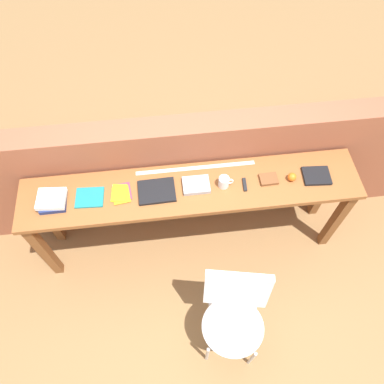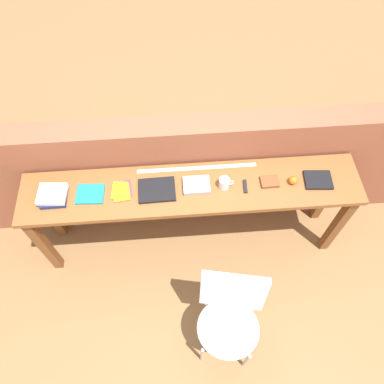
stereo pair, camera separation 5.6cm
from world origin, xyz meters
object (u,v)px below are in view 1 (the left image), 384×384
sports_ball_small (292,177)px  mug (224,182)px  chair_white_moulded (234,314)px  book_stack_leftmost (52,201)px  book_open_centre (157,191)px  magazine_cycling (90,197)px  multitool_folded (245,185)px  leather_journal_brown (269,179)px  book_repair_rightmost (316,176)px  pamphlet_pile_colourful (121,193)px

sports_ball_small → mug: bearing=179.3°
chair_white_moulded → book_stack_leftmost: size_ratio=4.27×
book_open_centre → sports_ball_small: bearing=-1.6°
magazine_cycling → chair_white_moulded: bearing=-38.8°
multitool_folded → leather_journal_brown: 0.18m
leather_journal_brown → book_stack_leftmost: bearing=179.1°
book_stack_leftmost → multitool_folded: book_stack_leftmost is taller
book_open_centre → multitool_folded: book_open_centre is taller
book_repair_rightmost → magazine_cycling: bearing=-176.2°
book_stack_leftmost → magazine_cycling: 0.26m
book_stack_leftmost → leather_journal_brown: size_ratio=1.61×
magazine_cycling → sports_ball_small: 1.47m
book_stack_leftmost → book_repair_rightmost: 1.91m
multitool_folded → book_repair_rightmost: size_ratio=0.56×
leather_journal_brown → multitool_folded: bearing=-173.8°
magazine_cycling → book_open_centre: 0.48m
magazine_cycling → book_repair_rightmost: 1.66m
pamphlet_pile_colourful → book_open_centre: size_ratio=0.71×
book_open_centre → sports_ball_small: size_ratio=4.19×
magazine_cycling → leather_journal_brown: leather_journal_brown is taller
book_open_centre → leather_journal_brown: same height
book_repair_rightmost → pamphlet_pile_colourful: bearing=-176.7°
pamphlet_pile_colourful → book_stack_leftmost: bearing=-177.0°
mug → book_repair_rightmost: 0.69m
chair_white_moulded → multitool_folded: (0.19, 0.82, 0.36)m
chair_white_moulded → magazine_cycling: (-0.93, 0.84, 0.36)m
magazine_cycling → mug: (0.97, -0.00, 0.04)m
multitool_folded → sports_ball_small: sports_ball_small is taller
book_stack_leftmost → mug: 1.22m
sports_ball_small → leather_journal_brown: bearing=175.3°
pamphlet_pile_colourful → multitool_folded: size_ratio=1.71×
book_stack_leftmost → leather_journal_brown: book_stack_leftmost is taller
chair_white_moulded → book_stack_leftmost: bearing=145.2°
pamphlet_pile_colourful → sports_ball_small: sports_ball_small is taller
magazine_cycling → book_open_centre: size_ratio=0.75×
multitool_folded → sports_ball_small: 0.35m
magazine_cycling → book_open_centre: bearing=2.5°
chair_white_moulded → sports_ball_small: 1.06m
magazine_cycling → sports_ball_small: size_ratio=3.12×
book_stack_leftmost → magazine_cycling: book_stack_leftmost is taller
book_stack_leftmost → sports_ball_small: bearing=0.1°
magazine_cycling → multitool_folded: bearing=2.1°
sports_ball_small → book_repair_rightmost: size_ratio=0.32×
book_open_centre → sports_ball_small: 0.99m
mug → leather_journal_brown: size_ratio=0.85×
multitool_folded → pamphlet_pile_colourful: bearing=178.0°
book_open_centre → book_stack_leftmost: bearing=179.4°
chair_white_moulded → mug: 0.93m
chair_white_moulded → sports_ball_small: (0.54, 0.83, 0.38)m
pamphlet_pile_colourful → book_repair_rightmost: (1.44, -0.02, 0.01)m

